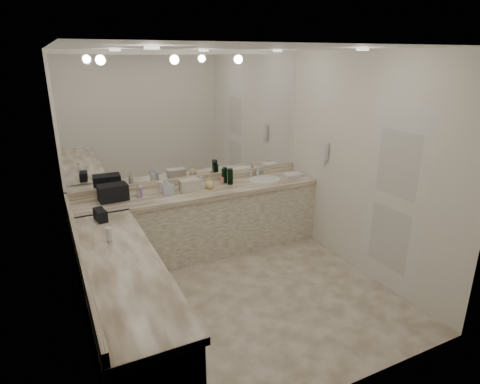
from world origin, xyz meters
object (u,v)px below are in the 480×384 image
sink (265,180)px  wall_phone (324,151)px  cream_cosmetic_case (189,185)px  soap_bottle_c (209,183)px  soap_bottle_b (167,186)px  soap_bottle_a (140,189)px  hand_towel (293,175)px  black_toiletry_bag (113,193)px

sink → wall_phone: bearing=-39.6°
cream_cosmetic_case → soap_bottle_c: 0.26m
wall_phone → cream_cosmetic_case: bearing=163.2°
soap_bottle_b → soap_bottle_c: (0.56, -0.02, -0.03)m
wall_phone → soap_bottle_a: size_ratio=1.21×
soap_bottle_b → cream_cosmetic_case: bearing=4.3°
hand_towel → soap_bottle_a: size_ratio=1.26×
soap_bottle_b → wall_phone: bearing=-13.8°
soap_bottle_b → soap_bottle_c: soap_bottle_b is taller
soap_bottle_a → soap_bottle_c: size_ratio=1.28×
soap_bottle_b → hand_towel: bearing=-0.8°
sink → cream_cosmetic_case: (-1.09, 0.01, 0.08)m
wall_phone → black_toiletry_bag: size_ratio=0.72×
sink → black_toiletry_bag: (-2.02, 0.07, 0.10)m
black_toiletry_bag → cream_cosmetic_case: 0.93m
wall_phone → soap_bottle_a: (-2.32, 0.55, -0.35)m
wall_phone → cream_cosmetic_case: 1.81m
wall_phone → hand_towel: (-0.16, 0.47, -0.43)m
soap_bottle_a → soap_bottle_b: 0.33m
cream_cosmetic_case → soap_bottle_b: (-0.30, -0.02, 0.03)m
hand_towel → soap_bottle_b: size_ratio=1.19×
wall_phone → soap_bottle_a: bearing=166.6°
cream_cosmetic_case → hand_towel: (1.54, -0.05, -0.05)m
hand_towel → soap_bottle_c: bearing=179.7°
sink → soap_bottle_c: (-0.83, -0.03, 0.08)m
soap_bottle_a → soap_bottle_b: bearing=-10.8°
soap_bottle_a → wall_phone: bearing=-13.4°
cream_cosmetic_case → soap_bottle_a: size_ratio=1.24×
sink → hand_towel: (0.45, -0.03, 0.03)m
wall_phone → hand_towel: bearing=108.7°
black_toiletry_bag → soap_bottle_c: bearing=-4.6°
black_toiletry_bag → soap_bottle_b: bearing=-6.9°
sink → soap_bottle_b: soap_bottle_b is taller
black_toiletry_bag → soap_bottle_b: 0.64m
sink → soap_bottle_c: bearing=-178.1°
soap_bottle_c → sink: bearing=1.9°
sink → soap_bottle_b: 1.40m
soap_bottle_b → sink: bearing=0.4°
hand_towel → sink: bearing=175.7°
cream_cosmetic_case → soap_bottle_a: bearing=175.7°
black_toiletry_bag → hand_towel: black_toiletry_bag is taller
wall_phone → soap_bottle_b: 2.08m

